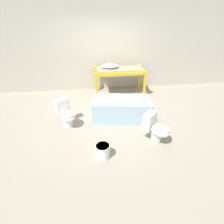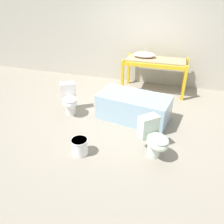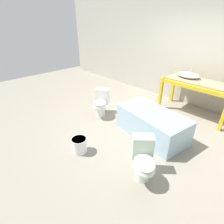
{
  "view_description": "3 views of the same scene",
  "coord_description": "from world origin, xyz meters",
  "px_view_note": "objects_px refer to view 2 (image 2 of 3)",
  "views": [
    {
      "loc": [
        -0.49,
        -4.27,
        2.54
      ],
      "look_at": [
        -0.06,
        -0.85,
        0.54
      ],
      "focal_mm": 28.0,
      "sensor_mm": 36.0,
      "label": 1
    },
    {
      "loc": [
        1.05,
        -4.32,
        2.5
      ],
      "look_at": [
        -0.02,
        -0.91,
        0.45
      ],
      "focal_mm": 35.0,
      "sensor_mm": 36.0,
      "label": 2
    },
    {
      "loc": [
        1.92,
        -3.06,
        2.24
      ],
      "look_at": [
        -0.15,
        -1.04,
        0.69
      ],
      "focal_mm": 28.0,
      "sensor_mm": 36.0,
      "label": 3
    }
  ],
  "objects_px": {
    "toilet_far": "(69,99)",
    "bucket_white": "(80,146)",
    "sink_basin": "(144,55)",
    "bathtub_main": "(134,105)",
    "toilet_near": "(154,138)"
  },
  "relations": [
    {
      "from": "toilet_near",
      "to": "bucket_white",
      "type": "distance_m",
      "value": 1.25
    },
    {
      "from": "sink_basin",
      "to": "toilet_near",
      "type": "height_order",
      "value": "sink_basin"
    },
    {
      "from": "sink_basin",
      "to": "toilet_far",
      "type": "relative_size",
      "value": 0.87
    },
    {
      "from": "toilet_far",
      "to": "bucket_white",
      "type": "xyz_separation_m",
      "value": [
        0.81,
        -1.24,
        -0.19
      ]
    },
    {
      "from": "sink_basin",
      "to": "bathtub_main",
      "type": "height_order",
      "value": "sink_basin"
    },
    {
      "from": "bathtub_main",
      "to": "toilet_far",
      "type": "xyz_separation_m",
      "value": [
        -1.42,
        -0.19,
        0.02
      ]
    },
    {
      "from": "toilet_far",
      "to": "bucket_white",
      "type": "bearing_deg",
      "value": -88.76
    },
    {
      "from": "bucket_white",
      "to": "toilet_near",
      "type": "bearing_deg",
      "value": 17.09
    },
    {
      "from": "sink_basin",
      "to": "bucket_white",
      "type": "distance_m",
      "value": 3.24
    },
    {
      "from": "sink_basin",
      "to": "bathtub_main",
      "type": "bearing_deg",
      "value": -85.95
    },
    {
      "from": "sink_basin",
      "to": "toilet_far",
      "type": "distance_m",
      "value": 2.35
    },
    {
      "from": "bathtub_main",
      "to": "bucket_white",
      "type": "xyz_separation_m",
      "value": [
        -0.61,
        -1.43,
        -0.16
      ]
    },
    {
      "from": "toilet_far",
      "to": "bathtub_main",
      "type": "bearing_deg",
      "value": -24.26
    },
    {
      "from": "bathtub_main",
      "to": "toilet_near",
      "type": "relative_size",
      "value": 2.4
    },
    {
      "from": "toilet_near",
      "to": "toilet_far",
      "type": "height_order",
      "value": "same"
    }
  ]
}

